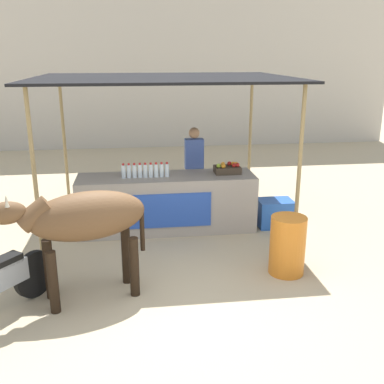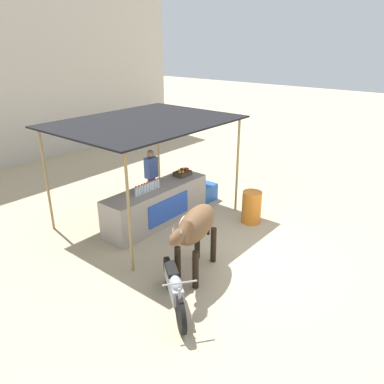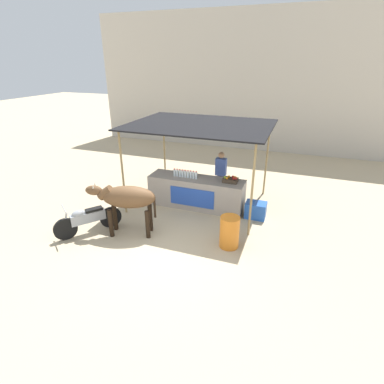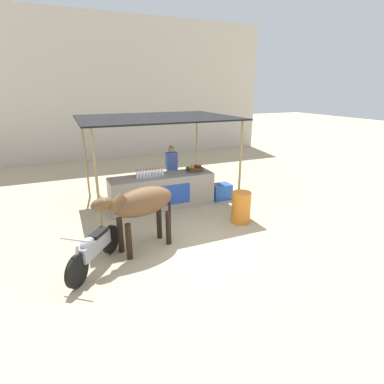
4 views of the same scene
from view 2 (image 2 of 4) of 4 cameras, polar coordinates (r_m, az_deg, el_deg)
name	(u,v)px [view 2 (image 2 of 4)]	position (r m, az deg, el deg)	size (l,w,h in m)	color
ground_plane	(229,250)	(8.46, 5.62, -8.81)	(60.00, 60.00, 0.00)	tan
stall_counter	(157,205)	(9.48, -5.34, -1.96)	(3.00, 0.82, 0.96)	#9E9389
stall_awning	(145,125)	(9.06, -7.19, 10.11)	(4.20, 3.20, 2.57)	black
water_bottle_row	(147,187)	(8.99, -6.82, 0.72)	(0.79, 0.07, 0.25)	silver
fruit_crate	(183,173)	(10.03, -1.43, 2.95)	(0.44, 0.32, 0.18)	#3F3326
vendor_behind_counter	(152,178)	(10.21, -6.19, 2.07)	(0.34, 0.22, 1.65)	#383842
cooler_box	(206,192)	(10.83, 2.10, -0.05)	(0.60, 0.44, 0.48)	blue
water_barrel	(252,207)	(9.59, 9.06, -2.28)	(0.49, 0.49, 0.82)	orange
cow	(195,227)	(7.15, 0.46, -5.39)	(1.85, 0.89, 1.44)	brown
motorcycle_parked	(174,287)	(6.61, -2.77, -14.23)	(1.16, 1.48, 0.90)	black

